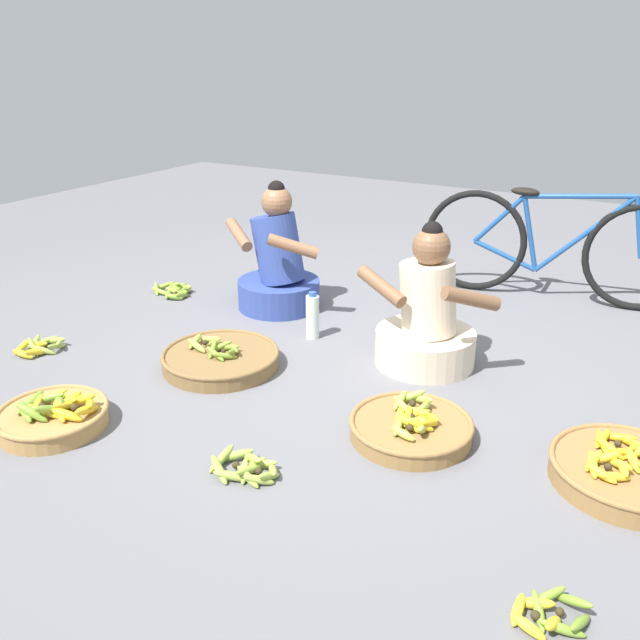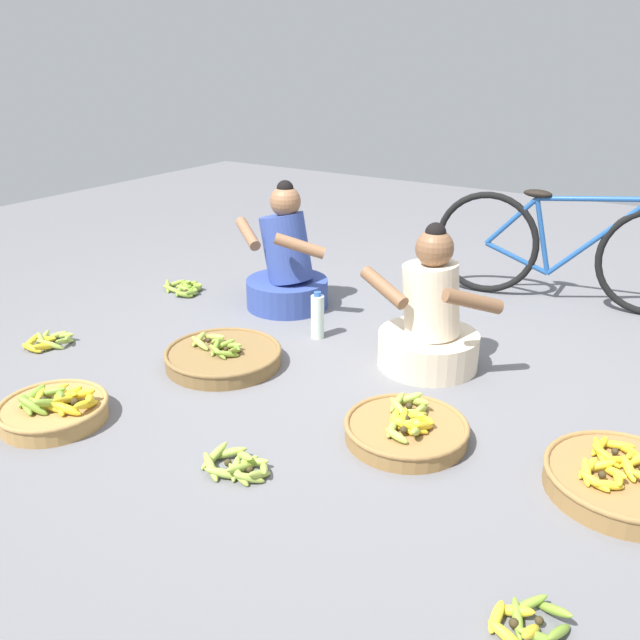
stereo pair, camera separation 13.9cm
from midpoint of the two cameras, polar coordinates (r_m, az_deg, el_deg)
ground_plane at (r=3.46m, az=2.95°, el=-4.33°), size 10.00×10.00×0.00m
vendor_woman_front at (r=3.47m, az=10.46°, el=-0.24°), size 0.73×0.52×0.76m
vendor_woman_behind at (r=4.22m, az=-1.96°, el=4.47°), size 0.73×0.52×0.81m
bicycle_leaning at (r=4.55m, az=21.11°, el=5.60°), size 1.70×0.26×0.73m
banana_basket_front_right at (r=3.19m, az=-20.59°, el=-7.17°), size 0.48×0.48×0.17m
banana_basket_back_left at (r=2.89m, az=8.76°, el=-9.18°), size 0.53×0.53×0.15m
banana_basket_near_bicycle at (r=2.82m, az=25.81°, el=-12.16°), size 0.59×0.59×0.15m
banana_basket_mid_right at (r=3.52m, az=-7.14°, el=-3.08°), size 0.61×0.61×0.15m
loose_bananas_near_vendor at (r=2.69m, az=-5.62°, el=-12.26°), size 0.31×0.23×0.09m
loose_bananas_back_center at (r=2.19m, az=19.11°, el=-23.17°), size 0.22×0.23×0.08m
loose_bananas_front_center at (r=3.99m, az=-21.23°, el=-1.70°), size 0.23×0.28×0.09m
loose_bananas_back_right at (r=4.63m, az=-10.63°, el=2.67°), size 0.33×0.26×0.08m
water_bottle at (r=3.79m, az=0.83°, el=0.31°), size 0.08×0.08×0.28m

